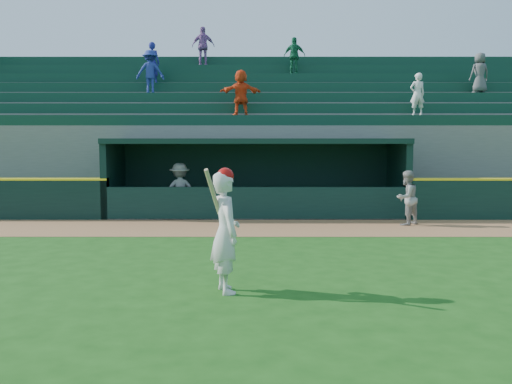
{
  "coord_description": "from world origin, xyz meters",
  "views": [
    {
      "loc": [
        0.01,
        -10.66,
        2.44
      ],
      "look_at": [
        0.0,
        1.6,
        1.3
      ],
      "focal_mm": 40.0,
      "sensor_mm": 36.0,
      "label": 1
    }
  ],
  "objects": [
    {
      "name": "dugout_player_inside",
      "position": [
        -2.4,
        7.12,
        0.85
      ],
      "size": [
        1.22,
        0.89,
        1.69
      ],
      "primitive_type": "imported",
      "rotation": [
        0.0,
        0.0,
        3.4
      ],
      "color": "gray",
      "rests_on": "ground"
    },
    {
      "name": "ground",
      "position": [
        0.0,
        0.0,
        0.0
      ],
      "size": [
        120.0,
        120.0,
        0.0
      ],
      "primitive_type": "plane",
      "color": "#1A4D13",
      "rests_on": "ground"
    },
    {
      "name": "dugout_player_front",
      "position": [
        4.27,
        5.39,
        0.78
      ],
      "size": [
        0.96,
        0.93,
        1.56
      ],
      "primitive_type": "imported",
      "rotation": [
        0.0,
        0.0,
        3.8
      ],
      "color": "gray",
      "rests_on": "ground"
    },
    {
      "name": "dugout",
      "position": [
        0.0,
        8.0,
        1.36
      ],
      "size": [
        9.4,
        2.8,
        2.46
      ],
      "color": "#60605C",
      "rests_on": "ground"
    },
    {
      "name": "warning_track",
      "position": [
        0.0,
        4.9,
        0.01
      ],
      "size": [
        40.0,
        3.0,
        0.01
      ],
      "primitive_type": "cube",
      "color": "#99663D",
      "rests_on": "ground"
    },
    {
      "name": "batter_at_plate",
      "position": [
        -0.48,
        -1.72,
        0.99
      ],
      "size": [
        0.66,
        0.87,
        2.01
      ],
      "color": "silver",
      "rests_on": "ground"
    },
    {
      "name": "stands",
      "position": [
        0.01,
        12.56,
        2.4
      ],
      "size": [
        34.5,
        6.28,
        7.14
      ],
      "color": "slate",
      "rests_on": "ground"
    }
  ]
}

